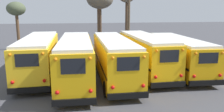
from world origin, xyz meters
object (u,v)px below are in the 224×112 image
(school_bus_2, at_px, (113,56))
(school_bus_4, at_px, (178,53))
(school_bus_3, at_px, (145,53))
(utility_pole, at_px, (129,19))
(school_bus_1, at_px, (76,59))
(bare_tree_0, at_px, (16,10))
(school_bus_0, at_px, (39,55))

(school_bus_2, bearing_deg, school_bus_4, 8.66)
(school_bus_3, relative_size, school_bus_4, 1.01)
(school_bus_2, height_order, utility_pole, utility_pole)
(school_bus_4, bearing_deg, school_bus_1, -171.30)
(utility_pole, distance_m, bare_tree_0, 15.23)
(school_bus_1, xyz_separation_m, school_bus_3, (5.97, 1.61, -0.03))
(school_bus_2, height_order, bare_tree_0, bare_tree_0)
(school_bus_0, xyz_separation_m, school_bus_1, (2.98, -2.27, 0.04))
(school_bus_0, distance_m, utility_pole, 14.09)
(school_bus_1, bearing_deg, school_bus_3, 15.11)
(school_bus_2, bearing_deg, school_bus_0, 163.13)
(school_bus_4, height_order, utility_pole, utility_pole)
(school_bus_2, distance_m, school_bus_3, 3.20)
(school_bus_2, distance_m, utility_pole, 12.34)
(school_bus_4, height_order, bare_tree_0, bare_tree_0)
(school_bus_1, relative_size, bare_tree_0, 1.60)
(school_bus_3, xyz_separation_m, school_bus_4, (2.98, -0.24, -0.12))
(school_bus_4, distance_m, utility_pole, 10.96)
(school_bus_0, xyz_separation_m, school_bus_4, (11.94, -0.90, -0.11))
(school_bus_4, bearing_deg, bare_tree_0, 139.65)
(bare_tree_0, bearing_deg, school_bus_3, -45.49)
(school_bus_2, relative_size, school_bus_3, 1.07)
(school_bus_1, bearing_deg, school_bus_0, 142.72)
(school_bus_0, bearing_deg, utility_pole, 43.64)
(school_bus_1, bearing_deg, school_bus_2, 8.79)
(school_bus_1, xyz_separation_m, utility_pole, (7.05, 11.85, 2.45))
(utility_pole, xyz_separation_m, bare_tree_0, (-14.74, 3.66, 1.16))
(school_bus_3, bearing_deg, school_bus_2, -158.92)
(school_bus_0, height_order, school_bus_1, school_bus_1)
(school_bus_1, xyz_separation_m, school_bus_4, (8.95, 1.37, -0.15))
(school_bus_3, bearing_deg, bare_tree_0, 134.51)
(school_bus_1, relative_size, school_bus_3, 1.05)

